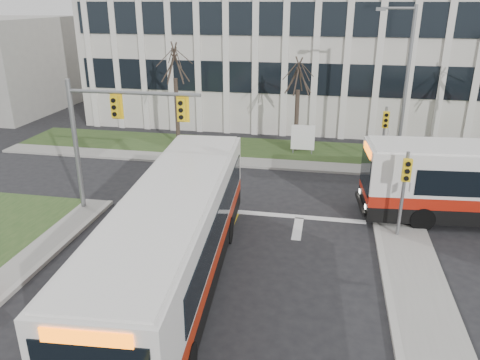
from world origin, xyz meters
The scene contains 12 objects.
ground centered at (0.00, 0.00, 0.00)m, with size 120.00×120.00×0.00m, color black.
sidewalk_cross centered at (5.00, 15.20, 0.07)m, with size 44.00×1.60×0.14m, color #9E9B93.
building_lawn centered at (5.00, 18.00, 0.06)m, with size 44.00×5.00×0.12m, color #2B471E.
office_building centered at (5.00, 30.00, 6.00)m, with size 40.00×16.00×12.00m, color beige.
mast_arm_signal centered at (-5.62, 7.16, 4.26)m, with size 6.11×0.38×6.20m.
signal_pole_near centered at (7.20, 6.90, 2.50)m, with size 0.34×0.39×3.80m.
signal_pole_far centered at (7.20, 15.40, 2.50)m, with size 0.34×0.39×3.80m.
streetlight centered at (8.03, 16.20, 5.19)m, with size 2.15×0.25×9.20m.
directory_sign centered at (2.50, 17.50, 1.17)m, with size 1.50×0.12×2.00m.
tree_left centered at (-6.00, 18.00, 5.51)m, with size 1.80×1.80×7.70m.
tree_mid centered at (2.00, 18.20, 4.88)m, with size 1.80×1.80×6.82m.
bus_main centered at (-0.84, 1.77, 1.79)m, with size 2.91×13.42×3.58m, color silver, non-canonical shape.
Camera 1 is at (3.96, -11.58, 9.43)m, focal length 35.00 mm.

